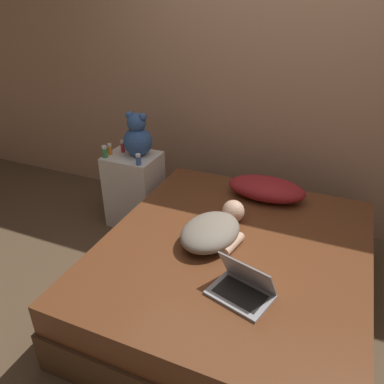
{
  "coord_description": "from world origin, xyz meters",
  "views": [
    {
      "loc": [
        0.49,
        -1.83,
        1.88
      ],
      "look_at": [
        -0.38,
        0.23,
        0.65
      ],
      "focal_mm": 35.0,
      "sensor_mm": 36.0,
      "label": 1
    }
  ],
  "objects_px": {
    "person_lying": "(214,229)",
    "bottle_orange": "(110,149)",
    "bottle_blue": "(138,160)",
    "bottle_green": "(105,152)",
    "pillow": "(266,189)",
    "laptop": "(243,287)",
    "bottle_red": "(123,146)",
    "teddy_bear": "(138,137)"
  },
  "relations": [
    {
      "from": "teddy_bear",
      "to": "bottle_green",
      "type": "xyz_separation_m",
      "value": [
        -0.23,
        -0.15,
        -0.11
      ]
    },
    {
      "from": "person_lying",
      "to": "laptop",
      "type": "height_order",
      "value": "laptop"
    },
    {
      "from": "person_lying",
      "to": "bottle_blue",
      "type": "distance_m",
      "value": 0.93
    },
    {
      "from": "bottle_red",
      "to": "bottle_green",
      "type": "bearing_deg",
      "value": -116.09
    },
    {
      "from": "laptop",
      "to": "person_lying",
      "type": "bearing_deg",
      "value": 143.53
    },
    {
      "from": "pillow",
      "to": "bottle_red",
      "type": "relative_size",
      "value": 5.54
    },
    {
      "from": "pillow",
      "to": "laptop",
      "type": "height_order",
      "value": "laptop"
    },
    {
      "from": "pillow",
      "to": "bottle_red",
      "type": "height_order",
      "value": "bottle_red"
    },
    {
      "from": "bottle_green",
      "to": "teddy_bear",
      "type": "bearing_deg",
      "value": 33.32
    },
    {
      "from": "person_lying",
      "to": "bottle_red",
      "type": "height_order",
      "value": "bottle_red"
    },
    {
      "from": "laptop",
      "to": "teddy_bear",
      "type": "distance_m",
      "value": 1.61
    },
    {
      "from": "pillow",
      "to": "bottle_orange",
      "type": "xyz_separation_m",
      "value": [
        -1.3,
        -0.11,
        0.15
      ]
    },
    {
      "from": "bottle_blue",
      "to": "bottle_green",
      "type": "distance_m",
      "value": 0.33
    },
    {
      "from": "laptop",
      "to": "teddy_bear",
      "type": "xyz_separation_m",
      "value": [
        -1.2,
        1.03,
        0.29
      ]
    },
    {
      "from": "teddy_bear",
      "to": "bottle_red",
      "type": "relative_size",
      "value": 3.5
    },
    {
      "from": "laptop",
      "to": "teddy_bear",
      "type": "height_order",
      "value": "teddy_bear"
    },
    {
      "from": "teddy_bear",
      "to": "bottle_orange",
      "type": "height_order",
      "value": "teddy_bear"
    },
    {
      "from": "pillow",
      "to": "bottle_green",
      "type": "distance_m",
      "value": 1.33
    },
    {
      "from": "person_lying",
      "to": "bottle_green",
      "type": "bearing_deg",
      "value": 168.5
    },
    {
      "from": "bottle_orange",
      "to": "teddy_bear",
      "type": "bearing_deg",
      "value": 20.96
    },
    {
      "from": "person_lying",
      "to": "bottle_orange",
      "type": "xyz_separation_m",
      "value": [
        -1.12,
        0.54,
        0.15
      ]
    },
    {
      "from": "pillow",
      "to": "person_lying",
      "type": "distance_m",
      "value": 0.67
    },
    {
      "from": "teddy_bear",
      "to": "pillow",
      "type": "bearing_deg",
      "value": 1.03
    },
    {
      "from": "person_lying",
      "to": "bottle_blue",
      "type": "relative_size",
      "value": 6.77
    },
    {
      "from": "bottle_blue",
      "to": "bottle_orange",
      "type": "distance_m",
      "value": 0.33
    },
    {
      "from": "person_lying",
      "to": "bottle_blue",
      "type": "height_order",
      "value": "bottle_blue"
    },
    {
      "from": "bottle_blue",
      "to": "bottle_orange",
      "type": "relative_size",
      "value": 0.96
    },
    {
      "from": "bottle_blue",
      "to": "bottle_green",
      "type": "relative_size",
      "value": 0.9
    },
    {
      "from": "person_lying",
      "to": "bottle_orange",
      "type": "bearing_deg",
      "value": 165.67
    },
    {
      "from": "pillow",
      "to": "bottle_orange",
      "type": "relative_size",
      "value": 6.05
    },
    {
      "from": "pillow",
      "to": "bottle_red",
      "type": "distance_m",
      "value": 1.24
    },
    {
      "from": "person_lying",
      "to": "bottle_orange",
      "type": "height_order",
      "value": "bottle_orange"
    },
    {
      "from": "person_lying",
      "to": "laptop",
      "type": "bearing_deg",
      "value": -41.28
    },
    {
      "from": "bottle_blue",
      "to": "bottle_green",
      "type": "xyz_separation_m",
      "value": [
        -0.33,
        0.02,
        0.0
      ]
    },
    {
      "from": "person_lying",
      "to": "bottle_green",
      "type": "xyz_separation_m",
      "value": [
        -1.13,
        0.48,
        0.15
      ]
    },
    {
      "from": "bottle_blue",
      "to": "pillow",
      "type": "bearing_deg",
      "value": 11.11
    },
    {
      "from": "laptop",
      "to": "teddy_bear",
      "type": "relative_size",
      "value": 1.0
    },
    {
      "from": "teddy_bear",
      "to": "bottle_green",
      "type": "height_order",
      "value": "teddy_bear"
    },
    {
      "from": "laptop",
      "to": "bottle_blue",
      "type": "xyz_separation_m",
      "value": [
        -1.1,
        0.85,
        0.18
      ]
    },
    {
      "from": "bottle_orange",
      "to": "bottle_red",
      "type": "bearing_deg",
      "value": 51.72
    },
    {
      "from": "bottle_red",
      "to": "person_lying",
      "type": "bearing_deg",
      "value": -30.93
    },
    {
      "from": "bottle_red",
      "to": "bottle_blue",
      "type": "bearing_deg",
      "value": -34.75
    }
  ]
}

